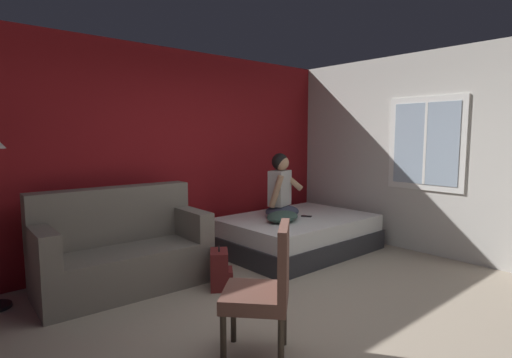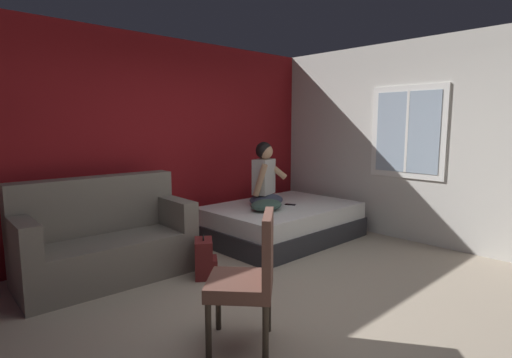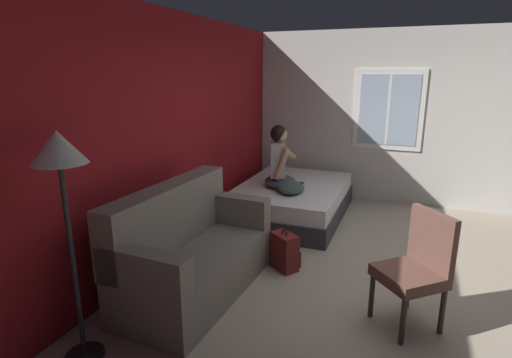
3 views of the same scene
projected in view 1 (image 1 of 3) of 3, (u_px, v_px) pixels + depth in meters
The scene contains 10 objects.
ground_plane at pixel (310, 325), 3.37m from camera, with size 40.00×40.00×0.00m, color tan.
wall_back_accent at pixel (161, 154), 5.15m from camera, with size 10.49×0.16×2.70m, color maroon.
wall_side_with_window at pixel (459, 155), 5.07m from camera, with size 0.19×6.39×2.70m.
bed at pixel (298, 234), 5.53m from camera, with size 2.06×1.45×0.48m.
couch at pixel (122, 250), 4.19m from camera, with size 1.73×0.89×1.04m.
side_chair at pixel (265, 286), 2.83m from camera, with size 0.65×0.65×0.98m.
person_seated at pixel (281, 191), 5.44m from camera, with size 0.63×0.58×0.88m.
backpack at pixel (220, 270), 4.18m from camera, with size 0.34×0.35×0.46m.
throw_pillow at pixel (282, 217), 5.16m from camera, with size 0.48×0.36×0.14m, color #385147.
cell_phone at pixel (306, 216), 5.50m from camera, with size 0.07×0.14×0.01m, color black.
Camera 1 is at (-2.46, -2.12, 1.60)m, focal length 28.00 mm.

